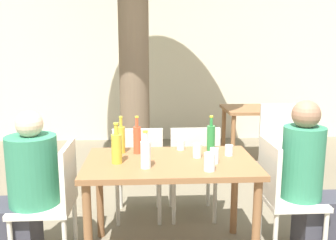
% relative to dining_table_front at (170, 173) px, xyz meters
% --- Properties ---
extents(cafe_building_wall, '(10.00, 0.08, 2.80)m').
position_rel_dining_table_front_xyz_m(cafe_building_wall, '(0.00, 3.76, 0.73)').
color(cafe_building_wall, beige).
rests_on(cafe_building_wall, ground_plane).
extents(dining_table_front, '(1.28, 0.77, 0.78)m').
position_rel_dining_table_front_xyz_m(dining_table_front, '(0.00, 0.00, 0.00)').
color(dining_table_front, brown).
rests_on(dining_table_front, ground_plane).
extents(dining_table_back, '(1.15, 0.73, 0.78)m').
position_rel_dining_table_front_xyz_m(dining_table_back, '(1.47, 2.34, -0.01)').
color(dining_table_back, brown).
rests_on(dining_table_back, ground_plane).
extents(patio_chair_0, '(0.44, 0.44, 0.91)m').
position_rel_dining_table_front_xyz_m(patio_chair_0, '(-0.87, 0.00, -0.16)').
color(patio_chair_0, beige).
rests_on(patio_chair_0, ground_plane).
extents(patio_chair_1, '(0.44, 0.44, 0.91)m').
position_rel_dining_table_front_xyz_m(patio_chair_1, '(0.87, 0.00, -0.16)').
color(patio_chair_1, beige).
rests_on(patio_chair_1, ground_plane).
extents(patio_chair_2, '(0.44, 0.44, 0.91)m').
position_rel_dining_table_front_xyz_m(patio_chair_2, '(-0.26, 0.62, -0.16)').
color(patio_chair_2, beige).
rests_on(patio_chair_2, ground_plane).
extents(patio_chair_3, '(0.44, 0.44, 0.91)m').
position_rel_dining_table_front_xyz_m(patio_chair_3, '(0.26, 0.62, -0.16)').
color(patio_chair_3, beige).
rests_on(patio_chair_3, ground_plane).
extents(patio_chair_4, '(0.44, 0.44, 0.91)m').
position_rel_dining_table_front_xyz_m(patio_chair_4, '(1.47, 1.74, -0.16)').
color(patio_chair_4, beige).
rests_on(patio_chair_4, ground_plane).
extents(person_seated_0, '(0.58, 0.37, 1.17)m').
position_rel_dining_table_front_xyz_m(person_seated_0, '(-1.11, -0.00, -0.15)').
color(person_seated_0, '#383842').
rests_on(person_seated_0, ground_plane).
extents(person_seated_1, '(0.56, 0.32, 1.22)m').
position_rel_dining_table_front_xyz_m(person_seated_1, '(1.11, -0.00, -0.13)').
color(person_seated_1, '#383842').
rests_on(person_seated_1, ground_plane).
extents(oil_cruet_0, '(0.08, 0.08, 0.30)m').
position_rel_dining_table_front_xyz_m(oil_cruet_0, '(-0.39, -0.04, 0.22)').
color(oil_cruet_0, gold).
rests_on(oil_cruet_0, dining_table_front).
extents(oil_cruet_1, '(0.06, 0.06, 0.30)m').
position_rel_dining_table_front_xyz_m(oil_cruet_1, '(-0.38, 0.23, 0.22)').
color(oil_cruet_1, gold).
rests_on(oil_cruet_1, dining_table_front).
extents(soda_bottle_2, '(0.06, 0.06, 0.30)m').
position_rel_dining_table_front_xyz_m(soda_bottle_2, '(-0.25, 0.21, 0.22)').
color(soda_bottle_2, '#DB4C2D').
rests_on(soda_bottle_2, dining_table_front).
extents(water_bottle_3, '(0.07, 0.07, 0.27)m').
position_rel_dining_table_front_xyz_m(water_bottle_3, '(-0.18, -0.16, 0.21)').
color(water_bottle_3, silver).
rests_on(water_bottle_3, dining_table_front).
extents(green_bottle_4, '(0.07, 0.07, 0.29)m').
position_rel_dining_table_front_xyz_m(green_bottle_4, '(0.35, 0.26, 0.21)').
color(green_bottle_4, '#287A38').
rests_on(green_bottle_4, dining_table_front).
extents(drinking_glass_0, '(0.07, 0.07, 0.08)m').
position_rel_dining_table_front_xyz_m(drinking_glass_0, '(0.10, 0.29, 0.14)').
color(drinking_glass_0, white).
rests_on(drinking_glass_0, dining_table_front).
extents(drinking_glass_1, '(0.08, 0.08, 0.13)m').
position_rel_dining_table_front_xyz_m(drinking_glass_1, '(0.25, -0.25, 0.17)').
color(drinking_glass_1, white).
rests_on(drinking_glass_1, dining_table_front).
extents(drinking_glass_2, '(0.06, 0.06, 0.08)m').
position_rel_dining_table_front_xyz_m(drinking_glass_2, '(0.47, 0.10, 0.14)').
color(drinking_glass_2, silver).
rests_on(drinking_glass_2, dining_table_front).
extents(drinking_glass_3, '(0.07, 0.07, 0.11)m').
position_rel_dining_table_front_xyz_m(drinking_glass_3, '(0.21, 0.07, 0.16)').
color(drinking_glass_3, silver).
rests_on(drinking_glass_3, dining_table_front).
extents(drinking_glass_4, '(0.07, 0.07, 0.11)m').
position_rel_dining_table_front_xyz_m(drinking_glass_4, '(0.32, -0.08, 0.16)').
color(drinking_glass_4, white).
rests_on(drinking_glass_4, dining_table_front).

